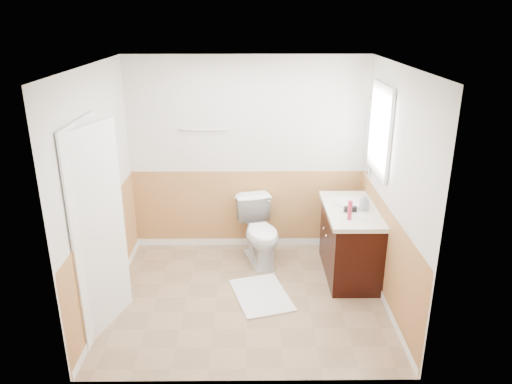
{
  "coord_description": "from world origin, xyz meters",
  "views": [
    {
      "loc": [
        0.06,
        -4.63,
        2.97
      ],
      "look_at": [
        0.1,
        0.25,
        1.15
      ],
      "focal_mm": 34.05,
      "sensor_mm": 36.0,
      "label": 1
    }
  ],
  "objects_px": {
    "vanity_cabinet": "(350,243)",
    "lotion_bottle": "(350,210)",
    "bath_mat": "(261,295)",
    "toilet": "(260,232)",
    "soap_dispenser": "(365,202)"
  },
  "relations": [
    {
      "from": "vanity_cabinet",
      "to": "lotion_bottle",
      "type": "distance_m",
      "value": 0.65
    },
    {
      "from": "bath_mat",
      "to": "lotion_bottle",
      "type": "xyz_separation_m",
      "value": [
        0.96,
        0.17,
        0.95
      ]
    },
    {
      "from": "toilet",
      "to": "bath_mat",
      "type": "relative_size",
      "value": 1.0
    },
    {
      "from": "toilet",
      "to": "bath_mat",
      "type": "distance_m",
      "value": 0.92
    },
    {
      "from": "vanity_cabinet",
      "to": "lotion_bottle",
      "type": "height_order",
      "value": "lotion_bottle"
    },
    {
      "from": "vanity_cabinet",
      "to": "soap_dispenser",
      "type": "relative_size",
      "value": 5.79
    },
    {
      "from": "bath_mat",
      "to": "vanity_cabinet",
      "type": "relative_size",
      "value": 0.73
    },
    {
      "from": "soap_dispenser",
      "to": "vanity_cabinet",
      "type": "bearing_deg",
      "value": 157.25
    },
    {
      "from": "lotion_bottle",
      "to": "soap_dispenser",
      "type": "height_order",
      "value": "lotion_bottle"
    },
    {
      "from": "toilet",
      "to": "soap_dispenser",
      "type": "distance_m",
      "value": 1.35
    },
    {
      "from": "vanity_cabinet",
      "to": "soap_dispenser",
      "type": "bearing_deg",
      "value": -22.75
    },
    {
      "from": "toilet",
      "to": "soap_dispenser",
      "type": "height_order",
      "value": "soap_dispenser"
    },
    {
      "from": "soap_dispenser",
      "to": "bath_mat",
      "type": "bearing_deg",
      "value": -159.48
    },
    {
      "from": "toilet",
      "to": "lotion_bottle",
      "type": "distance_m",
      "value": 1.29
    },
    {
      "from": "soap_dispenser",
      "to": "toilet",
      "type": "bearing_deg",
      "value": 161.69
    }
  ]
}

